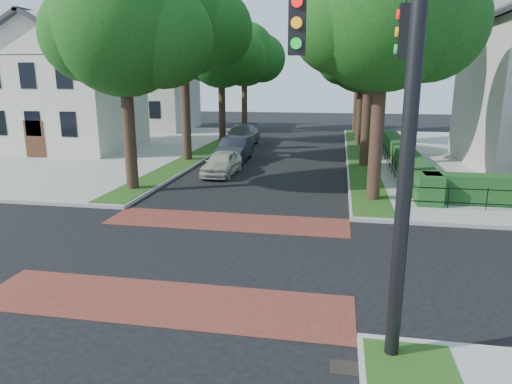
% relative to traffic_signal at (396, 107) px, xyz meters
% --- Properties ---
extents(ground, '(120.00, 120.00, 0.00)m').
position_rel_traffic_signal_xyz_m(ground, '(-4.89, 4.41, -4.71)').
color(ground, black).
rests_on(ground, ground).
extents(sidewalk_nw, '(30.00, 30.00, 0.15)m').
position_rel_traffic_signal_xyz_m(sidewalk_nw, '(-24.39, 23.41, -4.63)').
color(sidewalk_nw, gray).
rests_on(sidewalk_nw, ground).
extents(crosswalk_far, '(9.00, 2.20, 0.01)m').
position_rel_traffic_signal_xyz_m(crosswalk_far, '(-4.89, 7.61, -4.70)').
color(crosswalk_far, maroon).
rests_on(crosswalk_far, ground).
extents(crosswalk_near, '(9.00, 2.20, 0.01)m').
position_rel_traffic_signal_xyz_m(crosswalk_near, '(-4.89, 1.21, -4.70)').
color(crosswalk_near, maroon).
rests_on(crosswalk_near, ground).
extents(storm_drain, '(0.65, 0.45, 0.01)m').
position_rel_traffic_signal_xyz_m(storm_drain, '(-0.59, -0.59, -4.70)').
color(storm_drain, black).
rests_on(storm_drain, ground).
extents(grass_strip_ne, '(1.60, 29.80, 0.02)m').
position_rel_traffic_signal_xyz_m(grass_strip_ne, '(0.51, 23.51, -4.55)').
color(grass_strip_ne, '#234012').
rests_on(grass_strip_ne, sidewalk_ne).
extents(grass_strip_nw, '(1.60, 29.80, 0.02)m').
position_rel_traffic_signal_xyz_m(grass_strip_nw, '(-10.29, 23.51, -4.55)').
color(grass_strip_nw, '#234012').
rests_on(grass_strip_nw, sidewalk_nw).
extents(tree_right_near, '(7.75, 6.67, 10.66)m').
position_rel_traffic_signal_xyz_m(tree_right_near, '(0.72, 11.65, 2.92)').
color(tree_right_near, black).
rests_on(tree_right_near, sidewalk_ne).
extents(tree_right_mid, '(8.25, 7.09, 11.22)m').
position_rel_traffic_signal_xyz_m(tree_right_mid, '(0.72, 19.66, 3.28)').
color(tree_right_mid, black).
rests_on(tree_right_mid, sidewalk_ne).
extents(tree_right_far, '(7.25, 6.23, 9.74)m').
position_rel_traffic_signal_xyz_m(tree_right_far, '(0.71, 28.64, 2.20)').
color(tree_right_far, black).
rests_on(tree_right_far, sidewalk_ne).
extents(tree_right_back, '(7.50, 6.45, 10.20)m').
position_rel_traffic_signal_xyz_m(tree_right_back, '(0.72, 37.64, 2.56)').
color(tree_right_back, black).
rests_on(tree_right_back, sidewalk_ne).
extents(tree_left_near, '(7.50, 6.45, 10.20)m').
position_rel_traffic_signal_xyz_m(tree_left_near, '(-10.28, 11.64, 2.56)').
color(tree_left_near, black).
rests_on(tree_left_near, sidewalk_nw).
extents(tree_left_mid, '(8.00, 6.88, 11.48)m').
position_rel_traffic_signal_xyz_m(tree_left_mid, '(-10.28, 19.66, 3.64)').
color(tree_left_mid, black).
rests_on(tree_left_mid, sidewalk_nw).
extents(tree_left_far, '(7.00, 6.02, 9.86)m').
position_rel_traffic_signal_xyz_m(tree_left_far, '(-10.29, 28.63, 2.41)').
color(tree_left_far, black).
rests_on(tree_left_far, sidewalk_nw).
extents(tree_left_back, '(7.75, 6.66, 10.44)m').
position_rel_traffic_signal_xyz_m(tree_left_back, '(-10.28, 37.65, 2.70)').
color(tree_left_back, black).
rests_on(tree_left_back, sidewalk_nw).
extents(hedge_main_road, '(1.00, 18.00, 1.20)m').
position_rel_traffic_signal_xyz_m(hedge_main_road, '(2.81, 19.41, -3.96)').
color(hedge_main_road, '#164219').
rests_on(hedge_main_road, sidewalk_ne).
extents(fence_main_road, '(0.06, 18.00, 0.90)m').
position_rel_traffic_signal_xyz_m(fence_main_road, '(2.01, 19.41, -4.11)').
color(fence_main_road, black).
rests_on(fence_main_road, sidewalk_ne).
extents(house_left_near, '(10.00, 9.00, 10.14)m').
position_rel_traffic_signal_xyz_m(house_left_near, '(-20.38, 22.41, 0.33)').
color(house_left_near, beige).
rests_on(house_left_near, sidewalk_nw).
extents(house_left_far, '(10.00, 9.00, 10.14)m').
position_rel_traffic_signal_xyz_m(house_left_far, '(-20.38, 36.41, 0.33)').
color(house_left_far, '#BAB4A7').
rests_on(house_left_far, sidewalk_nw).
extents(traffic_signal, '(2.17, 2.00, 8.00)m').
position_rel_traffic_signal_xyz_m(traffic_signal, '(0.00, 0.00, 0.00)').
color(traffic_signal, black).
rests_on(traffic_signal, sidewalk_se).
extents(parked_car_front, '(1.70, 3.97, 1.34)m').
position_rel_traffic_signal_xyz_m(parked_car_front, '(-7.19, 15.78, -4.04)').
color(parked_car_front, beige).
rests_on(parked_car_front, ground).
extents(parked_car_middle, '(1.71, 4.73, 1.55)m').
position_rel_traffic_signal_xyz_m(parked_car_middle, '(-7.45, 20.17, -3.93)').
color(parked_car_middle, black).
rests_on(parked_car_middle, ground).
extents(parked_car_rear, '(2.29, 5.54, 1.60)m').
position_rel_traffic_signal_xyz_m(parked_car_rear, '(-8.49, 27.00, -3.91)').
color(parked_car_rear, slate).
rests_on(parked_car_rear, ground).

